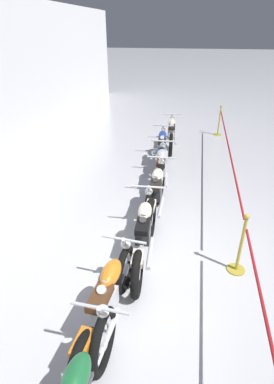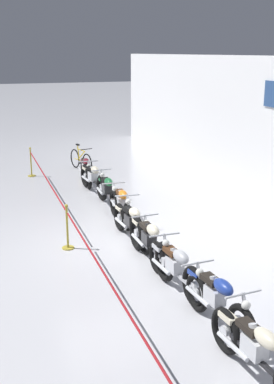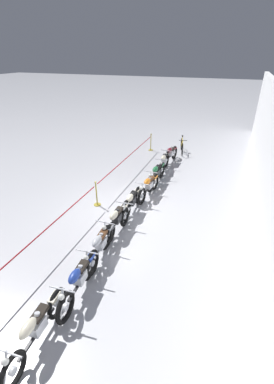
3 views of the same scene
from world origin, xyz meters
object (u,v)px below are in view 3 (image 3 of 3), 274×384
object	(u,v)px
motorcycle_orange_3	(149,186)
motorcycle_cream_4	(131,203)
stanchion_far_left	(113,173)
stanchion_mid_left	(97,197)
motorcycle_blue_7	(79,280)
motorcycle_cream_5	(116,221)
motorcycle_green_2	(156,174)
motorcycle_cream_8	(36,330)
motorcycle_silver_6	(100,246)
bicycle	(182,146)
motorcycle_cream_1	(164,163)
motorcycle_maroon_0	(170,155)

from	to	relation	value
motorcycle_orange_3	motorcycle_cream_4	bearing A→B (deg)	-7.56
stanchion_far_left	stanchion_mid_left	size ratio (longest dim) A/B	13.23
motorcycle_blue_7	motorcycle_cream_5	bearing A→B (deg)	-175.79
motorcycle_green_2	motorcycle_cream_4	size ratio (longest dim) A/B	1.03
motorcycle_cream_8	motorcycle_orange_3	bearing A→B (deg)	178.63
motorcycle_cream_5	motorcycle_cream_4	bearing A→B (deg)	178.92
motorcycle_cream_4	stanchion_mid_left	world-z (taller)	stanchion_mid_left
motorcycle_orange_3	stanchion_mid_left	xyz separation A→B (m)	(1.38, -1.70, -0.11)
motorcycle_orange_3	stanchion_mid_left	bearing A→B (deg)	-50.88
motorcycle_silver_6	motorcycle_cream_8	world-z (taller)	motorcycle_cream_8
motorcycle_blue_7	stanchion_far_left	world-z (taller)	stanchion_far_left
motorcycle_orange_3	motorcycle_cream_8	size ratio (longest dim) A/B	0.97
motorcycle_cream_5	bicycle	distance (m)	8.66
motorcycle_cream_4	motorcycle_cream_5	xyz separation A→B (m)	(1.29, -0.02, 0.02)
motorcycle_orange_3	motorcycle_cream_1	bearing A→B (deg)	-177.92
motorcycle_blue_7	motorcycle_green_2	bearing A→B (deg)	-179.81
motorcycle_green_2	motorcycle_orange_3	world-z (taller)	motorcycle_green_2
motorcycle_cream_4	motorcycle_cream_8	world-z (taller)	motorcycle_cream_8
motorcycle_cream_5	stanchion_mid_left	distance (m)	2.02
stanchion_far_left	motorcycle_green_2	bearing A→B (deg)	124.50
motorcycle_maroon_0	motorcycle_cream_1	world-z (taller)	motorcycle_cream_1
bicycle	stanchion_far_left	size ratio (longest dim) A/B	0.12
motorcycle_blue_7	stanchion_mid_left	world-z (taller)	stanchion_mid_left
motorcycle_maroon_0	stanchion_far_left	distance (m)	4.17
motorcycle_cream_8	motorcycle_maroon_0	bearing A→B (deg)	179.49
motorcycle_silver_6	motorcycle_green_2	bearing A→B (deg)	178.77
motorcycle_cream_5	bicycle	size ratio (longest dim) A/B	1.42
motorcycle_blue_7	stanchion_far_left	bearing A→B (deg)	-163.06
motorcycle_maroon_0	motorcycle_blue_7	xyz separation A→B (m)	(9.31, 0.04, -0.00)
motorcycle_orange_3	stanchion_far_left	xyz separation A→B (m)	(-0.13, -1.70, 0.30)
motorcycle_orange_3	motorcycle_blue_7	distance (m)	5.35
motorcycle_blue_7	motorcycle_cream_8	bearing A→B (deg)	-5.45
motorcycle_maroon_0	motorcycle_cream_1	distance (m)	1.21
stanchion_far_left	bicycle	bearing A→B (deg)	161.97
motorcycle_cream_4	stanchion_far_left	world-z (taller)	stanchion_far_left
motorcycle_green_2	stanchion_mid_left	world-z (taller)	stanchion_mid_left
motorcycle_maroon_0	motorcycle_orange_3	bearing A→B (deg)	0.94
motorcycle_silver_6	motorcycle_cream_8	size ratio (longest dim) A/B	1.04
motorcycle_cream_1	stanchion_mid_left	distance (m)	4.43
motorcycle_orange_3	stanchion_mid_left	world-z (taller)	stanchion_mid_left
motorcycle_cream_8	bicycle	xyz separation A→B (m)	(-12.66, 0.34, -0.08)
motorcycle_silver_6	motorcycle_cream_8	distance (m)	2.74
motorcycle_green_2	motorcycle_cream_4	bearing A→B (deg)	-3.05
motorcycle_cream_1	motorcycle_cream_4	size ratio (longest dim) A/B	1.02
motorcycle_maroon_0	motorcycle_silver_6	size ratio (longest dim) A/B	0.95
motorcycle_cream_5	motorcycle_silver_6	world-z (taller)	motorcycle_cream_5
motorcycle_blue_7	stanchion_mid_left	bearing A→B (deg)	-157.20
motorcycle_cream_4	motorcycle_cream_1	bearing A→B (deg)	178.72
motorcycle_maroon_0	motorcycle_cream_5	world-z (taller)	motorcycle_cream_5
bicycle	stanchion_mid_left	xyz separation A→B (m)	(7.28, -1.88, -0.03)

